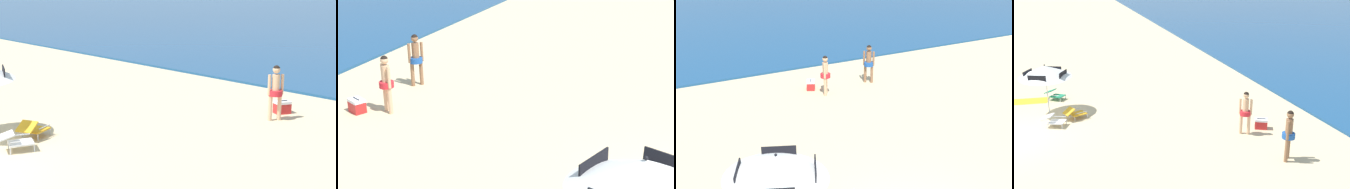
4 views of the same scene
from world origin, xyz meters
The scene contains 8 objects.
beach_umbrella_striped_main centered at (-2.57, 1.39, 1.87)m, with size 2.47×2.45×2.20m.
lounge_chair_under_umbrella centered at (-4.35, 1.63, 0.28)m, with size 0.90×1.01×0.50m.
lounge_chair_beside_umbrella centered at (-0.86, 1.63, 0.28)m, with size 0.79×0.99×0.50m.
lounge_chair_facing_sea centered at (-1.49, 2.46, 0.27)m, with size 0.85×1.03×0.52m.
person_standing_near_shore centered at (4.33, 9.05, 1.01)m, with size 0.43×0.43×1.74m.
person_standing_beside centered at (1.98, 8.64, 0.98)m, with size 0.41×0.44×1.69m.
cooler_box centered at (1.68, 9.49, 0.20)m, with size 0.53×0.60×0.43m.
beach_towel centered at (-4.46, 0.39, 0.01)m, with size 0.90×1.80×0.01m, color gold.
Camera 4 is at (14.44, 2.42, 6.04)m, focal length 41.49 mm.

